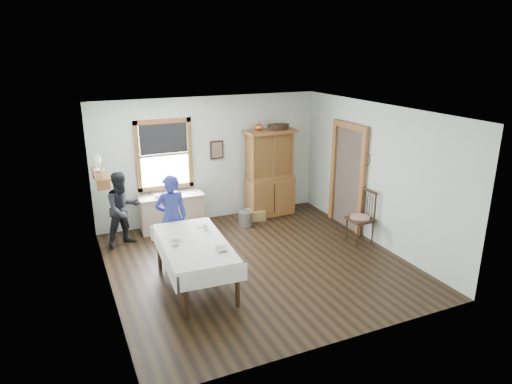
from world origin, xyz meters
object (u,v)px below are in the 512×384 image
(wicker_basket, at_px, (257,215))
(china_hutch, at_px, (270,173))
(figure_dark, at_px, (123,212))
(woman_blue, at_px, (172,221))
(spindle_chair, at_px, (360,217))
(dining_table, at_px, (195,264))
(pail, at_px, (245,219))
(work_counter, at_px, (172,212))

(wicker_basket, bearing_deg, china_hutch, 27.36)
(wicker_basket, distance_m, figure_dark, 2.93)
(woman_blue, xyz_separation_m, figure_dark, (-0.70, 0.97, -0.05))
(spindle_chair, distance_m, figure_dark, 4.58)
(dining_table, distance_m, figure_dark, 2.26)
(pail, distance_m, woman_blue, 2.10)
(dining_table, distance_m, pail, 2.69)
(wicker_basket, relative_size, figure_dark, 0.27)
(work_counter, relative_size, spindle_chair, 1.26)
(dining_table, height_order, spindle_chair, spindle_chair)
(woman_blue, bearing_deg, figure_dark, -53.47)
(dining_table, distance_m, wicker_basket, 3.10)
(dining_table, bearing_deg, work_counter, 84.13)
(work_counter, bearing_deg, dining_table, -93.17)
(woman_blue, bearing_deg, china_hutch, -151.60)
(spindle_chair, xyz_separation_m, wicker_basket, (-1.36, 1.91, -0.42))
(work_counter, distance_m, dining_table, 2.52)
(wicker_basket, bearing_deg, woman_blue, -152.50)
(china_hutch, distance_m, pail, 1.22)
(woman_blue, height_order, figure_dark, woman_blue)
(china_hutch, xyz_separation_m, pail, (-0.80, -0.44, -0.82))
(pail, bearing_deg, spindle_chair, -44.51)
(work_counter, relative_size, pail, 4.22)
(wicker_basket, bearing_deg, spindle_chair, -54.67)
(figure_dark, bearing_deg, wicker_basket, -14.59)
(work_counter, relative_size, woman_blue, 0.91)
(dining_table, relative_size, woman_blue, 1.33)
(work_counter, bearing_deg, wicker_basket, -4.67)
(dining_table, xyz_separation_m, pail, (1.73, 2.05, -0.23))
(spindle_chair, bearing_deg, woman_blue, 165.74)
(work_counter, distance_m, figure_dark, 1.14)
(china_hutch, bearing_deg, figure_dark, -176.15)
(work_counter, relative_size, wicker_basket, 3.63)
(wicker_basket, relative_size, woman_blue, 0.25)
(figure_dark, bearing_deg, woman_blue, -72.09)
(wicker_basket, height_order, figure_dark, figure_dark)
(work_counter, bearing_deg, china_hutch, 2.30)
(dining_table, bearing_deg, woman_blue, 93.56)
(dining_table, relative_size, pail, 6.18)
(figure_dark, bearing_deg, china_hutch, -11.16)
(pail, bearing_deg, dining_table, -130.24)
(pail, bearing_deg, work_counter, 162.78)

